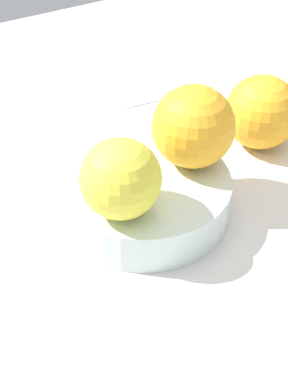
% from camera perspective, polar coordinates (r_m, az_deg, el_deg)
% --- Properties ---
extents(ground_plane, '(1.10, 1.10, 0.02)m').
position_cam_1_polar(ground_plane, '(0.60, 0.00, -2.65)').
color(ground_plane, silver).
extents(fruit_bowl, '(0.18, 0.18, 0.04)m').
position_cam_1_polar(fruit_bowl, '(0.58, 0.00, -0.42)').
color(fruit_bowl, silver).
rests_on(fruit_bowl, ground_plane).
extents(orange_in_bowl_0, '(0.08, 0.08, 0.08)m').
position_cam_1_polar(orange_in_bowl_0, '(0.51, -2.37, 1.33)').
color(orange_in_bowl_0, yellow).
rests_on(orange_in_bowl_0, fruit_bowl).
extents(orange_in_bowl_1, '(0.08, 0.08, 0.08)m').
position_cam_1_polar(orange_in_bowl_1, '(0.57, 4.83, 6.68)').
color(orange_in_bowl_1, '#F9A823').
rests_on(orange_in_bowl_1, fruit_bowl).
extents(orange_loose_0, '(0.09, 0.09, 0.09)m').
position_cam_1_polar(orange_loose_0, '(0.69, 11.72, 7.86)').
color(orange_loose_0, '#F9A823').
rests_on(orange_loose_0, ground_plane).
extents(folded_napkin, '(0.15, 0.15, 0.00)m').
position_cam_1_polar(folded_napkin, '(0.85, 0.46, 11.63)').
color(folded_napkin, silver).
rests_on(folded_napkin, ground_plane).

